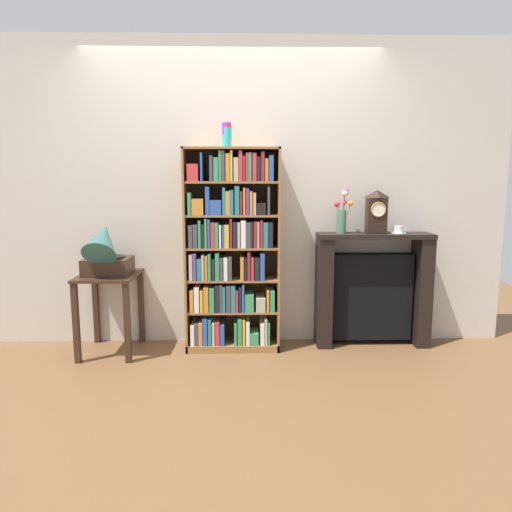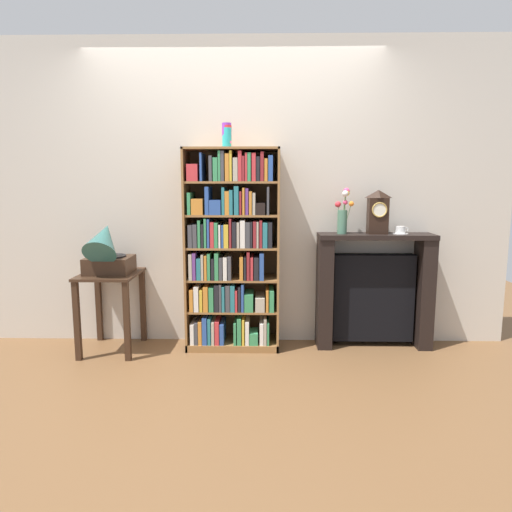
% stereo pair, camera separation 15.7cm
% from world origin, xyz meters
% --- Properties ---
extents(ground_plane, '(7.56, 6.40, 0.02)m').
position_xyz_m(ground_plane, '(0.00, 0.00, -0.01)').
color(ground_plane, brown).
extents(wall_back, '(4.56, 0.08, 2.60)m').
position_xyz_m(wall_back, '(0.10, 0.34, 1.30)').
color(wall_back, beige).
rests_on(wall_back, ground).
extents(bookshelf, '(0.78, 0.35, 1.67)m').
position_xyz_m(bookshelf, '(-0.01, 0.12, 0.81)').
color(bookshelf, olive).
rests_on(bookshelf, ground).
extents(cup_stack, '(0.08, 0.08, 0.20)m').
position_xyz_m(cup_stack, '(-0.04, 0.13, 1.77)').
color(cup_stack, '#28B2B7').
rests_on(cup_stack, bookshelf).
extents(side_table_left, '(0.46, 0.55, 0.66)m').
position_xyz_m(side_table_left, '(-1.01, 0.03, 0.49)').
color(side_table_left, '#382316').
rests_on(side_table_left, ground).
extents(gramophone, '(0.36, 0.47, 0.49)m').
position_xyz_m(gramophone, '(-1.01, -0.03, 0.86)').
color(gramophone, '#382316').
rests_on(gramophone, side_table_left).
extents(fireplace_mantel, '(0.96, 0.28, 0.97)m').
position_xyz_m(fireplace_mantel, '(1.20, 0.18, 0.48)').
color(fireplace_mantel, black).
rests_on(fireplace_mantel, ground).
extents(mantel_clock, '(0.16, 0.12, 0.36)m').
position_xyz_m(mantel_clock, '(1.21, 0.16, 1.16)').
color(mantel_clock, black).
rests_on(mantel_clock, fireplace_mantel).
extents(flower_vase, '(0.14, 0.13, 0.38)m').
position_xyz_m(flower_vase, '(0.92, 0.17, 1.15)').
color(flower_vase, '#4C7A60').
rests_on(flower_vase, fireplace_mantel).
extents(teacup_with_saucer, '(0.14, 0.13, 0.06)m').
position_xyz_m(teacup_with_saucer, '(1.40, 0.16, 1.00)').
color(teacup_with_saucer, white).
rests_on(teacup_with_saucer, fireplace_mantel).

